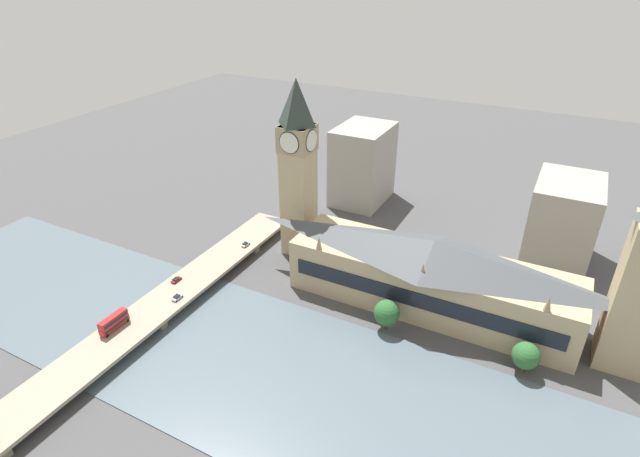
{
  "coord_description": "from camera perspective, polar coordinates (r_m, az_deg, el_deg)",
  "views": [
    {
      "loc": [
        -127.51,
        -40.1,
        109.08
      ],
      "look_at": [
        20.26,
        37.12,
        17.24
      ],
      "focal_mm": 28.0,
      "sensor_mm": 36.0,
      "label": 1
    }
  ],
  "objects": [
    {
      "name": "double_decker_bus_mid",
      "position": [
        173.19,
        -22.52,
        -9.8
      ],
      "size": [
        10.28,
        2.56,
        4.81
      ],
      "color": "red",
      "rests_on": "road_bridge"
    },
    {
      "name": "ground_plane",
      "position": [
        172.52,
        7.97,
        -10.71
      ],
      "size": [
        600.0,
        600.0,
        0.0
      ],
      "primitive_type": "plane",
      "color": "#4C4C4F"
    },
    {
      "name": "tree_embankment_far",
      "position": [
        166.02,
        7.65,
        -9.52
      ],
      "size": [
        8.63,
        8.63,
        11.05
      ],
      "color": "brown",
      "rests_on": "ground_plane"
    },
    {
      "name": "car_southbound_mid",
      "position": [
        205.96,
        -8.51,
        -1.79
      ],
      "size": [
        3.9,
        1.76,
        1.39
      ],
      "color": "silver",
      "rests_on": "road_bridge"
    },
    {
      "name": "city_block_center",
      "position": [
        246.67,
        4.89,
        7.3
      ],
      "size": [
        31.49,
        23.45,
        37.85
      ],
      "color": "#A39E93",
      "rests_on": "ground_plane"
    },
    {
      "name": "tree_embankment_near",
      "position": [
        163.66,
        22.37,
        -13.31
      ],
      "size": [
        7.06,
        7.06,
        8.56
      ],
      "color": "brown",
      "rests_on": "ground_plane"
    },
    {
      "name": "city_block_west",
      "position": [
        217.36,
        25.91,
        0.69
      ],
      "size": [
        33.49,
        23.78,
        34.1
      ],
      "color": "#A39E93",
      "rests_on": "ground_plane"
    },
    {
      "name": "clock_tower",
      "position": [
        192.78,
        -2.54,
        7.16
      ],
      "size": [
        12.38,
        12.38,
        71.15
      ],
      "color": "tan",
      "rests_on": "ground_plane"
    },
    {
      "name": "river_water",
      "position": [
        147.06,
        2.59,
        -18.98
      ],
      "size": [
        62.42,
        360.0,
        0.3
      ],
      "primitive_type": "cube",
      "color": "slate",
      "rests_on": "ground_plane"
    },
    {
      "name": "tree_embankment_mid",
      "position": [
        161.6,
        22.47,
        -13.28
      ],
      "size": [
        8.08,
        8.08,
        10.49
      ],
      "color": "brown",
      "rests_on": "ground_plane"
    },
    {
      "name": "car_northbound_tail",
      "position": [
        180.56,
        -16.01,
        -7.57
      ],
      "size": [
        3.91,
        1.92,
        1.43
      ],
      "color": "silver",
      "rests_on": "road_bridge"
    },
    {
      "name": "parliament_hall",
      "position": [
        175.3,
        12.51,
        -5.15
      ],
      "size": [
        25.65,
        97.45,
        26.32
      ],
      "color": "tan",
      "rests_on": "ground_plane"
    },
    {
      "name": "car_southbound_lead",
      "position": [
        189.84,
        -16.12,
        -5.64
      ],
      "size": [
        4.04,
        1.85,
        1.25
      ],
      "color": "maroon",
      "rests_on": "road_bridge"
    },
    {
      "name": "road_bridge",
      "position": [
        178.3,
        -19.03,
        -9.27
      ],
      "size": [
        156.84,
        15.82,
        4.54
      ],
      "color": "gray",
      "rests_on": "ground_plane"
    }
  ]
}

